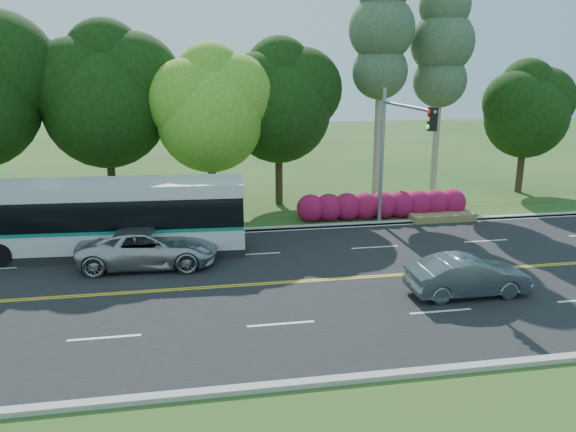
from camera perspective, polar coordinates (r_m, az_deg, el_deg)
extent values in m
plane|color=#254D19|center=(21.69, -0.91, -6.83)|extent=(120.00, 120.00, 0.00)
cube|color=black|center=(21.69, -0.91, -6.81)|extent=(60.00, 14.00, 0.02)
cube|color=#AAA49A|center=(28.36, -3.19, -1.34)|extent=(60.00, 0.30, 0.15)
cube|color=#AAA49A|center=(15.38, 3.48, -16.46)|extent=(60.00, 0.30, 0.15)
cube|color=#254D19|center=(30.14, -3.61, -0.39)|extent=(60.00, 4.00, 0.10)
cube|color=gold|center=(21.61, -0.88, -6.86)|extent=(57.00, 0.10, 0.00)
cube|color=gold|center=(21.76, -0.94, -6.70)|extent=(57.00, 0.10, 0.00)
cube|color=silver|center=(18.49, -18.17, -11.66)|extent=(2.20, 0.12, 0.00)
cube|color=silver|center=(18.46, -0.72, -10.89)|extent=(2.20, 0.12, 0.00)
cube|color=silver|center=(20.00, 15.24, -9.32)|extent=(2.20, 0.12, 0.00)
cube|color=silver|center=(24.90, -16.04, -4.44)|extent=(2.20, 0.12, 0.00)
cube|color=silver|center=(24.87, -3.33, -3.87)|extent=(2.20, 0.12, 0.00)
cube|color=silver|center=(26.04, 8.80, -3.15)|extent=(2.20, 0.12, 0.00)
cube|color=silver|center=(28.24, 19.44, -2.39)|extent=(2.20, 0.12, 0.00)
cube|color=silver|center=(28.09, -3.12, -1.61)|extent=(57.00, 0.12, 0.00)
cube|color=silver|center=(15.66, 3.21, -16.06)|extent=(57.00, 0.12, 0.00)
sphere|color=black|center=(32.50, -27.25, 13.20)|extent=(5.76, 5.76, 5.76)
cylinder|color=black|center=(32.78, -17.44, 3.35)|extent=(0.44, 0.44, 3.60)
sphere|color=black|center=(32.23, -18.02, 10.51)|extent=(6.60, 6.60, 6.60)
sphere|color=black|center=(32.30, -15.47, 13.06)|extent=(5.28, 5.28, 5.28)
sphere|color=black|center=(32.18, -20.62, 12.35)|extent=(4.95, 4.95, 4.95)
sphere|color=black|center=(32.54, -18.11, 14.92)|extent=(4.29, 4.29, 4.29)
cylinder|color=black|center=(31.56, -7.69, 3.15)|extent=(0.44, 0.44, 3.24)
sphere|color=#528E1D|center=(31.02, -7.93, 9.76)|extent=(5.80, 5.80, 5.80)
sphere|color=#528E1D|center=(31.30, -5.59, 12.01)|extent=(4.64, 4.64, 4.64)
sphere|color=#528E1D|center=(30.72, -10.19, 11.51)|extent=(4.35, 4.35, 4.35)
sphere|color=#528E1D|center=(31.29, -7.92, 13.80)|extent=(3.77, 3.77, 3.77)
cylinder|color=black|center=(33.39, -0.92, 4.10)|extent=(0.44, 0.44, 3.42)
sphere|color=black|center=(32.87, -0.95, 10.64)|extent=(6.00, 6.00, 6.00)
sphere|color=black|center=(33.33, 1.31, 12.76)|extent=(4.80, 4.80, 4.80)
sphere|color=black|center=(32.44, -3.04, 12.41)|extent=(4.50, 4.50, 4.50)
sphere|color=black|center=(33.18, -0.90, 14.57)|extent=(3.90, 3.90, 3.90)
cylinder|color=gray|center=(34.38, 9.12, 9.61)|extent=(0.40, 0.40, 9.80)
sphere|color=#375334|center=(34.23, 9.32, 14.28)|extent=(3.23, 3.23, 3.23)
sphere|color=#375334|center=(34.28, 9.50, 18.26)|extent=(3.80, 3.80, 3.80)
cylinder|color=gray|center=(36.36, 14.89, 9.04)|extent=(0.40, 0.40, 9.10)
sphere|color=#375334|center=(36.19, 15.18, 13.13)|extent=(3.23, 3.23, 3.23)
sphere|color=#375334|center=(36.20, 15.43, 16.62)|extent=(3.80, 3.80, 3.80)
sphere|color=#375334|center=(36.33, 15.67, 19.89)|extent=(3.04, 3.04, 3.04)
cylinder|color=black|center=(39.63, 22.53, 4.45)|extent=(0.44, 0.44, 3.06)
sphere|color=black|center=(39.21, 23.03, 9.25)|extent=(5.20, 5.20, 5.20)
sphere|color=black|center=(40.03, 24.38, 10.71)|extent=(4.16, 4.16, 4.16)
sphere|color=black|center=(38.42, 22.00, 10.62)|extent=(3.90, 3.90, 3.90)
sphere|color=black|center=(39.49, 23.13, 12.13)|extent=(3.38, 3.38, 3.38)
sphere|color=maroon|center=(29.66, 2.31, 0.77)|extent=(1.50, 1.50, 1.50)
sphere|color=maroon|center=(29.88, 4.18, 0.85)|extent=(1.50, 1.50, 1.50)
sphere|color=maroon|center=(30.14, 6.03, 0.93)|extent=(1.50, 1.50, 1.50)
sphere|color=maroon|center=(30.42, 7.84, 1.01)|extent=(1.50, 1.50, 1.50)
sphere|color=maroon|center=(30.74, 9.62, 1.08)|extent=(1.50, 1.50, 1.50)
sphere|color=maroon|center=(31.08, 11.35, 1.15)|extent=(1.50, 1.50, 1.50)
sphere|color=maroon|center=(31.46, 13.05, 1.22)|extent=(1.50, 1.50, 1.50)
sphere|color=maroon|center=(31.86, 14.71, 1.29)|extent=(1.50, 1.50, 1.50)
sphere|color=maroon|center=(32.28, 16.33, 1.35)|extent=(1.50, 1.50, 1.50)
cube|color=brown|center=(31.29, 15.24, -0.04)|extent=(3.50, 1.40, 0.40)
cylinder|color=gray|center=(29.19, 9.51, 5.85)|extent=(0.20, 0.20, 7.00)
cylinder|color=gray|center=(26.08, 11.98, 10.84)|extent=(0.14, 6.00, 0.14)
cube|color=black|center=(23.53, 14.47, 9.52)|extent=(0.32, 0.28, 0.95)
sphere|color=red|center=(23.44, 14.14, 10.25)|extent=(0.18, 0.18, 0.18)
sphere|color=yellow|center=(23.46, 14.09, 9.53)|extent=(0.18, 0.18, 0.18)
sphere|color=#19D833|center=(23.49, 14.04, 8.80)|extent=(0.18, 0.18, 0.18)
cube|color=silver|center=(25.95, -18.26, -1.81)|extent=(12.45, 3.29, 1.02)
cube|color=black|center=(25.65, -18.47, 0.64)|extent=(12.39, 3.32, 1.27)
cube|color=silver|center=(25.45, -18.64, 2.65)|extent=(12.45, 3.29, 0.57)
cube|color=#0C6F63|center=(25.83, -18.34, -0.86)|extent=(12.39, 3.33, 0.14)
cube|color=black|center=(26.15, -18.14, -3.25)|extent=(12.44, 3.18, 0.36)
cylinder|color=black|center=(26.03, -27.25, -3.54)|extent=(1.04, 0.34, 1.03)
cylinder|color=black|center=(28.23, -25.59, -1.96)|extent=(1.04, 0.34, 1.03)
cylinder|color=black|center=(24.41, -10.77, -3.23)|extent=(1.04, 0.34, 1.03)
cylinder|color=black|center=(26.75, -10.44, -1.57)|extent=(1.04, 0.34, 1.03)
imported|color=slate|center=(21.37, 17.81, -5.82)|extent=(4.39, 1.57, 1.44)
imported|color=#B3B5B8|center=(23.93, -13.98, -3.11)|extent=(5.80, 2.95, 1.57)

